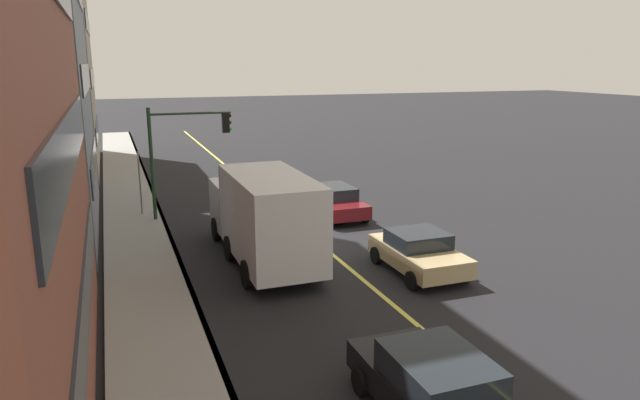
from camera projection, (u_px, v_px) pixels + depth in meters
The scene contains 11 objects.
ground at pixel (316, 241), 22.80m from camera, with size 200.00×200.00×0.00m, color black.
sidewalk_slab at pixel (142, 258), 20.54m from camera, with size 80.00×2.58×0.15m, color gray.
curb_edge at pixel (177, 255), 20.95m from camera, with size 80.00×0.16×0.15m, color slate.
lane_stripe_center at pixel (316, 241), 22.80m from camera, with size 80.00×0.16×0.01m, color #D8CC4C.
building_glass_right at pixel (7, 50), 35.74m from camera, with size 13.89×9.64×15.30m.
car_maroon at pixel (334, 201), 26.22m from camera, with size 4.05×2.05×1.41m.
car_black at pixel (436, 390), 11.04m from camera, with size 4.45×2.02×1.52m.
car_tan at pixel (419, 252), 19.25m from camera, with size 3.89×2.12×1.41m.
truck_white at pixel (264, 214), 20.10m from camera, with size 7.83×2.57×3.27m.
traffic_light_mast at pixel (185, 143), 25.16m from camera, with size 0.28×3.64×5.06m.
street_sign_post at pixel (140, 179), 25.93m from camera, with size 0.60×0.08×3.03m.
Camera 1 is at (-20.48, 7.43, 6.91)m, focal length 32.17 mm.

